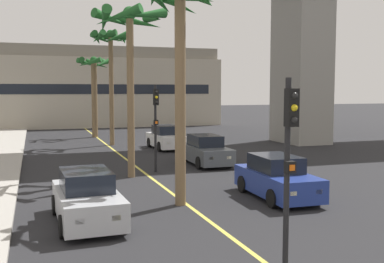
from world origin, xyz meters
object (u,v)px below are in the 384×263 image
(car_queue_second, at_px, (166,138))
(palm_tree_mid_median, at_px, (111,48))
(palm_tree_farthest_median, at_px, (180,23))
(car_queue_third, at_px, (206,151))
(palm_tree_far_median, at_px, (129,36))
(traffic_light_median_far, at_px, (156,116))
(car_queue_front, at_px, (277,178))
(palm_tree_near_median, at_px, (94,77))
(car_queue_fourth, at_px, (87,199))
(traffic_light_median_near, at_px, (289,151))

(car_queue_second, bearing_deg, palm_tree_mid_median, 134.02)
(car_queue_second, bearing_deg, palm_tree_farthest_median, -103.63)
(car_queue_third, bearing_deg, car_queue_second, 91.64)
(palm_tree_far_median, bearing_deg, traffic_light_median_far, 33.64)
(car_queue_front, height_order, palm_tree_far_median, palm_tree_far_median)
(palm_tree_farthest_median, bearing_deg, palm_tree_mid_median, 88.26)
(traffic_light_median_far, relative_size, palm_tree_near_median, 0.63)
(car_queue_fourth, xyz_separation_m, traffic_light_median_near, (3.44, -5.73, 1.99))
(car_queue_second, distance_m, palm_tree_far_median, 11.80)
(palm_tree_mid_median, bearing_deg, car_queue_front, -80.49)
(traffic_light_median_far, height_order, palm_tree_farthest_median, palm_tree_farthest_median)
(traffic_light_median_near, height_order, palm_tree_farthest_median, palm_tree_farthest_median)
(car_queue_fourth, distance_m, palm_tree_mid_median, 20.81)
(car_queue_second, relative_size, traffic_light_median_far, 0.99)
(car_queue_second, xyz_separation_m, palm_tree_farthest_median, (-3.66, -15.10, 5.46))
(traffic_light_median_near, xyz_separation_m, traffic_light_median_far, (0.65, 13.50, 0.00))
(car_queue_front, relative_size, palm_tree_far_median, 0.55)
(traffic_light_median_far, bearing_deg, car_queue_fourth, -117.78)
(palm_tree_far_median, bearing_deg, palm_tree_near_median, 87.79)
(car_queue_second, distance_m, palm_tree_mid_median, 7.61)
(car_queue_front, bearing_deg, traffic_light_median_far, 112.91)
(car_queue_fourth, relative_size, traffic_light_median_near, 0.99)
(car_queue_front, xyz_separation_m, palm_tree_far_median, (-4.25, 5.78, 5.62))
(car_queue_front, bearing_deg, palm_tree_far_median, 126.36)
(traffic_light_median_near, distance_m, palm_tree_mid_median, 25.58)
(car_queue_fourth, distance_m, palm_tree_farthest_median, 6.49)
(car_queue_second, distance_m, palm_tree_near_median, 10.85)
(car_queue_front, height_order, palm_tree_mid_median, palm_tree_mid_median)
(car_queue_second, height_order, palm_tree_far_median, palm_tree_far_median)
(car_queue_second, height_order, palm_tree_mid_median, palm_tree_mid_median)
(traffic_light_median_near, distance_m, traffic_light_median_far, 13.52)
(traffic_light_median_near, height_order, traffic_light_median_far, same)
(palm_tree_far_median, height_order, palm_tree_farthest_median, palm_tree_farthest_median)
(car_queue_third, height_order, palm_tree_mid_median, palm_tree_mid_median)
(palm_tree_mid_median, bearing_deg, palm_tree_farthest_median, -91.74)
(car_queue_front, height_order, palm_tree_farthest_median, palm_tree_farthest_median)
(car_queue_second, distance_m, car_queue_third, 7.16)
(car_queue_fourth, xyz_separation_m, traffic_light_median_far, (4.09, 7.77, 1.99))
(traffic_light_median_near, bearing_deg, car_queue_third, 75.97)
(palm_tree_far_median, bearing_deg, traffic_light_median_near, -86.54)
(palm_tree_mid_median, height_order, palm_tree_far_median, palm_tree_mid_median)
(car_queue_third, xyz_separation_m, car_queue_fourth, (-7.15, -9.13, 0.00))
(car_queue_fourth, xyz_separation_m, palm_tree_far_median, (2.68, 6.83, 5.62))
(car_queue_front, height_order, palm_tree_near_median, palm_tree_near_median)
(car_queue_second, bearing_deg, traffic_light_median_far, -108.54)
(traffic_light_median_far, relative_size, palm_tree_mid_median, 0.52)
(car_queue_fourth, bearing_deg, palm_tree_far_median, 68.57)
(traffic_light_median_far, relative_size, palm_tree_farthest_median, 0.55)
(car_queue_front, distance_m, palm_tree_near_median, 25.17)
(car_queue_fourth, distance_m, traffic_light_median_far, 9.01)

